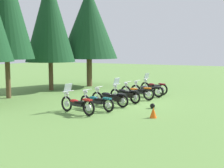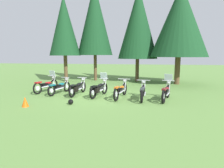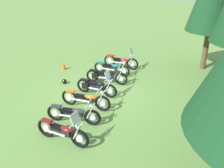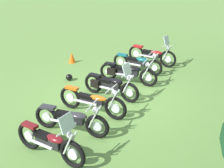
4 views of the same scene
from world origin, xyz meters
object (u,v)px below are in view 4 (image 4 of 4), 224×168
object	(u,v)px
motorcycle_1	(138,63)
motorcycle_4	(92,101)
motorcycle_6	(50,142)
motorcycle_2	(127,72)
motorcycle_0	(152,54)
motorcycle_3	(110,85)
traffic_cone	(72,57)
dropped_helmet	(69,77)
motorcycle_5	(71,119)

from	to	relation	value
motorcycle_1	motorcycle_4	distance (m)	3.99
motorcycle_6	motorcycle_1	bearing A→B (deg)	99.19
motorcycle_1	motorcycle_2	size ratio (longest dim) A/B	0.95
motorcycle_0	motorcycle_6	distance (m)	7.67
motorcycle_2	motorcycle_4	xyz separation A→B (m)	(2.72, -0.40, -0.01)
motorcycle_3	motorcycle_2	bearing A→B (deg)	94.60
motorcycle_0	motorcycle_6	world-z (taller)	motorcycle_6
motorcycle_1	traffic_cone	world-z (taller)	motorcycle_1
motorcycle_0	motorcycle_1	xyz separation A→B (m)	(1.13, -0.40, -0.04)
motorcycle_1	dropped_helmet	bearing A→B (deg)	-133.28
motorcycle_0	motorcycle_6	size ratio (longest dim) A/B	1.04
motorcycle_1	motorcycle_6	bearing A→B (deg)	-84.71
traffic_cone	dropped_helmet	world-z (taller)	traffic_cone
motorcycle_0	motorcycle_4	world-z (taller)	motorcycle_0
motorcycle_1	traffic_cone	xyz separation A→B (m)	(-0.31, -3.13, -0.19)
motorcycle_6	traffic_cone	world-z (taller)	motorcycle_6
motorcycle_5	motorcycle_2	bearing A→B (deg)	84.47
motorcycle_1	motorcycle_4	bearing A→B (deg)	-86.03
motorcycle_2	motorcycle_4	world-z (taller)	motorcycle_4
motorcycle_5	motorcycle_6	xyz separation A→B (m)	(1.25, -0.01, 0.03)
motorcycle_5	motorcycle_6	size ratio (longest dim) A/B	1.07
motorcycle_5	motorcycle_4	bearing A→B (deg)	84.76
motorcycle_5	motorcycle_6	world-z (taller)	motorcycle_6
motorcycle_5	traffic_cone	xyz separation A→B (m)	(-5.51, -2.41, -0.20)
motorcycle_1	motorcycle_2	bearing A→B (deg)	-84.54
motorcycle_2	motorcycle_4	bearing A→B (deg)	-93.20
motorcycle_1	motorcycle_3	xyz separation A→B (m)	(2.64, -0.37, 0.04)
motorcycle_0	motorcycle_4	distance (m)	5.18
motorcycle_0	motorcycle_1	bearing A→B (deg)	-96.48
motorcycle_5	traffic_cone	distance (m)	6.02
motorcycle_2	motorcycle_3	world-z (taller)	motorcycle_3
motorcycle_3	motorcycle_6	bearing A→B (deg)	-81.41
motorcycle_0	motorcycle_2	distance (m)	2.43
motorcycle_4	motorcycle_5	distance (m)	1.25
motorcycle_2	motorcycle_5	xyz separation A→B (m)	(3.96, -0.58, -0.02)
motorcycle_3	motorcycle_6	xyz separation A→B (m)	(3.81, -0.36, -0.00)
motorcycle_3	traffic_cone	size ratio (longest dim) A/B	4.52
motorcycle_6	dropped_helmet	distance (m)	5.07
motorcycle_4	dropped_helmet	world-z (taller)	motorcycle_4
motorcycle_0	motorcycle_1	size ratio (longest dim) A/B	1.02
motorcycle_0	traffic_cone	bearing A→B (deg)	-153.86
motorcycle_0	motorcycle_5	size ratio (longest dim) A/B	0.97
motorcycle_2	traffic_cone	distance (m)	3.37
dropped_helmet	motorcycle_2	bearing A→B (deg)	100.85
motorcycle_2	dropped_helmet	xyz separation A→B (m)	(0.43, -2.24, -0.33)
motorcycle_3	motorcycle_6	world-z (taller)	motorcycle_6
dropped_helmet	motorcycle_0	bearing A→B (deg)	135.16
motorcycle_0	motorcycle_2	bearing A→B (deg)	-89.72
motorcycle_2	motorcycle_5	size ratio (longest dim) A/B	1.01
motorcycle_5	motorcycle_6	distance (m)	1.26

